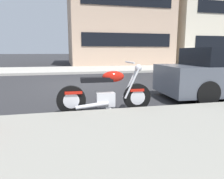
# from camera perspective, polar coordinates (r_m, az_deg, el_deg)

# --- Properties ---
(ground_plane) EXTENTS (260.00, 260.00, 0.00)m
(ground_plane) POSITION_cam_1_polar(r_m,az_deg,el_deg) (8.55, -6.15, 1.30)
(ground_plane) COLOR #28282B
(sidewalk_far_curb) EXTENTS (120.00, 5.00, 0.14)m
(sidewalk_far_curb) POSITION_cam_1_polar(r_m,az_deg,el_deg) (19.92, 27.91, 5.43)
(sidewalk_far_curb) COLOR #ADA89E
(sidewalk_far_curb) RESTS_ON ground
(parking_stall_stripe) EXTENTS (0.12, 2.20, 0.01)m
(parking_stall_stripe) POSITION_cam_1_polar(r_m,az_deg,el_deg) (5.12, -1.33, -4.62)
(parking_stall_stripe) COLOR silver
(parking_stall_stripe) RESTS_ON ground
(parked_motorcycle) EXTENTS (2.07, 0.62, 1.10)m
(parked_motorcycle) POSITION_cam_1_polar(r_m,az_deg,el_deg) (4.57, -1.58, -1.05)
(parked_motorcycle) COLOR black
(parked_motorcycle) RESTS_ON ground
(townhouse_near_left) EXTENTS (9.17, 10.67, 10.44)m
(townhouse_near_left) POSITION_cam_1_polar(r_m,az_deg,el_deg) (23.58, 0.27, 19.73)
(townhouse_near_left) COLOR tan
(townhouse_near_left) RESTS_ON ground
(townhouse_mid_block) EXTENTS (13.24, 9.15, 10.01)m
(townhouse_mid_block) POSITION_cam_1_polar(r_m,az_deg,el_deg) (28.15, 26.35, 16.70)
(townhouse_mid_block) COLOR beige
(townhouse_mid_block) RESTS_ON ground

